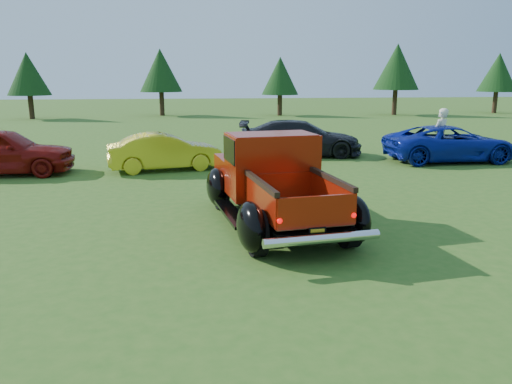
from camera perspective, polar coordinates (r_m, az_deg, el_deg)
ground at (r=8.90m, az=-3.31°, el=-6.68°), size 120.00×120.00×0.00m
tree_west at (r=39.08m, az=-24.62°, el=12.15°), size 2.94×2.94×4.60m
tree_mid_left at (r=39.43m, az=-10.86°, el=13.49°), size 3.20×3.20×5.00m
tree_mid_right at (r=38.90m, az=2.77°, el=13.10°), size 2.82×2.82×4.40m
tree_east at (r=40.91m, az=15.80°, el=13.60°), size 3.46×3.46×5.40m
tree_far_east at (r=45.93m, az=25.94°, el=12.18°), size 3.07×3.07×4.80m
pickup_truck at (r=10.49m, az=1.75°, el=1.41°), size 2.92×5.21×1.85m
show_car_red at (r=17.36m, az=-27.15°, el=4.17°), size 4.33×1.80×1.47m
show_car_yellow at (r=16.51m, az=-10.35°, el=4.54°), size 3.82×1.98×1.20m
show_car_grey at (r=19.33m, az=5.10°, el=6.17°), size 4.88×2.57×1.35m
show_car_blue at (r=19.23m, az=21.31°, el=5.18°), size 4.62×2.14×1.28m
spectator at (r=19.12m, az=20.31°, el=6.14°), size 0.82×0.75×1.89m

